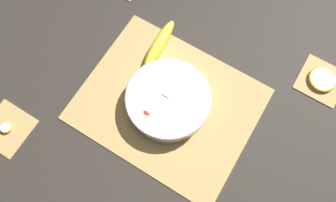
% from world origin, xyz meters
% --- Properties ---
extents(ground_plane, '(6.00, 6.00, 0.00)m').
position_xyz_m(ground_plane, '(0.00, 0.00, 0.00)').
color(ground_plane, '#2D2823').
extents(bamboo_mat_center, '(0.50, 0.40, 0.01)m').
position_xyz_m(bamboo_mat_center, '(0.00, 0.00, 0.00)').
color(bamboo_mat_center, tan).
rests_on(bamboo_mat_center, ground_plane).
extents(coaster_mat_near_left, '(0.13, 0.13, 0.01)m').
position_xyz_m(coaster_mat_near_left, '(-0.35, -0.30, 0.00)').
color(coaster_mat_near_left, tan).
rests_on(coaster_mat_near_left, ground_plane).
extents(coaster_mat_far_right, '(0.13, 0.13, 0.01)m').
position_xyz_m(coaster_mat_far_right, '(0.35, 0.30, 0.00)').
color(coaster_mat_far_right, tan).
rests_on(coaster_mat_far_right, ground_plane).
extents(fruit_salad_bowl, '(0.24, 0.24, 0.06)m').
position_xyz_m(fruit_salad_bowl, '(0.00, 0.00, 0.04)').
color(fruit_salad_bowl, silver).
rests_on(fruit_salad_bowl, bamboo_mat_center).
extents(whole_banana, '(0.05, 0.18, 0.04)m').
position_xyz_m(whole_banana, '(0.12, -0.14, 0.03)').
color(whole_banana, yellow).
rests_on(whole_banana, bamboo_mat_center).
extents(orange_slice_whole, '(0.08, 0.08, 0.01)m').
position_xyz_m(orange_slice_whole, '(-0.35, -0.30, 0.01)').
color(orange_slice_whole, orange).
rests_on(orange_slice_whole, coaster_mat_near_left).
extents(banana_coin_single, '(0.03, 0.03, 0.01)m').
position_xyz_m(banana_coin_single, '(0.35, 0.30, 0.01)').
color(banana_coin_single, '#F7EFC6').
rests_on(banana_coin_single, coaster_mat_far_right).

